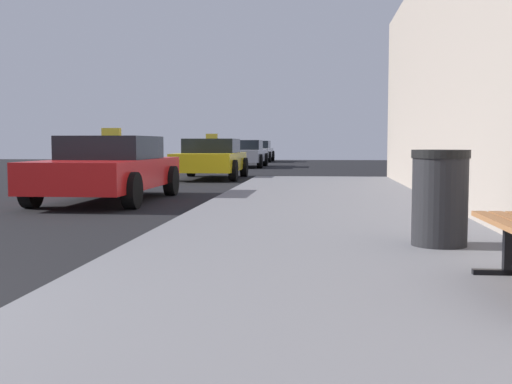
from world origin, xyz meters
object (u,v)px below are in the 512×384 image
car_yellow (211,158)px  car_silver (244,153)px  car_white (256,151)px  trash_bin (440,197)px  car_red (109,168)px

car_yellow → car_silver: (-0.15, 9.93, 0.00)m
car_yellow → car_white: bearing=-88.8°
trash_bin → car_red: size_ratio=0.20×
car_silver → car_white: (-0.25, 8.59, -0.00)m
trash_bin → car_silver: 24.21m
trash_bin → car_silver: bearing=101.3°
trash_bin → car_yellow: size_ratio=0.22×
car_white → car_red: bearing=89.4°
car_white → trash_bin: bearing=98.8°
trash_bin → car_red: 7.91m
car_silver → car_yellow: bearing=90.9°
car_white → car_yellow: bearing=91.2°
car_silver → car_red: bearing=88.4°
car_yellow → car_white: (-0.40, 18.52, -0.00)m
car_white → car_silver: bearing=91.6°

